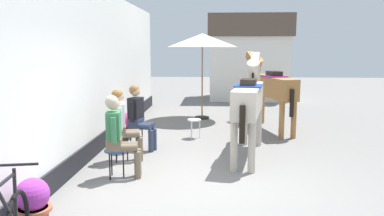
{
  "coord_description": "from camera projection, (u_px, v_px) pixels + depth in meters",
  "views": [
    {
      "loc": [
        0.03,
        -5.83,
        2.15
      ],
      "look_at": [
        -0.4,
        1.2,
        1.05
      ],
      "focal_mm": 36.05,
      "sensor_mm": 36.0,
      "label": 1
    }
  ],
  "objects": [
    {
      "name": "seated_visitor_near",
      "position": [
        118.0,
        132.0,
        6.35
      ],
      "size": [
        0.61,
        0.49,
        1.39
      ],
      "color": "#194C99",
      "rests_on": "ground_plane"
    },
    {
      "name": "seated_visitor_middle",
      "position": [
        123.0,
        121.0,
        7.32
      ],
      "size": [
        0.61,
        0.48,
        1.39
      ],
      "color": "black",
      "rests_on": "ground_plane"
    },
    {
      "name": "distant_cottage",
      "position": [
        248.0,
        56.0,
        16.31
      ],
      "size": [
        3.4,
        2.6,
        3.5
      ],
      "color": "silver",
      "rests_on": "ground_plane"
    },
    {
      "name": "spare_stool_white",
      "position": [
        194.0,
        122.0,
        9.23
      ],
      "size": [
        0.32,
        0.32,
        0.46
      ],
      "color": "white",
      "rests_on": "ground_plane"
    },
    {
      "name": "ground_plane",
      "position": [
        214.0,
        140.0,
        9.04
      ],
      "size": [
        40.0,
        40.0,
        0.0
      ],
      "primitive_type": "plane",
      "color": "slate"
    },
    {
      "name": "flower_planter_nearest",
      "position": [
        33.0,
        203.0,
        4.55
      ],
      "size": [
        0.43,
        0.43,
        0.64
      ],
      "color": "#A85638",
      "rests_on": "ground_plane"
    },
    {
      "name": "flower_planter_farthest",
      "position": [
        124.0,
        125.0,
        9.13
      ],
      "size": [
        0.43,
        0.43,
        0.64
      ],
      "color": "#4C4C51",
      "rests_on": "ground_plane"
    },
    {
      "name": "cafe_parasol",
      "position": [
        202.0,
        41.0,
        11.5
      ],
      "size": [
        2.1,
        2.1,
        2.58
      ],
      "color": "black",
      "rests_on": "ground_plane"
    },
    {
      "name": "saddled_horse_near",
      "position": [
        249.0,
        99.0,
        7.63
      ],
      "size": [
        0.81,
        2.98,
        2.06
      ],
      "color": "#B2A899",
      "rests_on": "ground_plane"
    },
    {
      "name": "pub_facade_wall",
      "position": [
        83.0,
        80.0,
        7.48
      ],
      "size": [
        0.34,
        14.0,
        3.4
      ],
      "color": "white",
      "rests_on": "ground_plane"
    },
    {
      "name": "saddled_horse_far",
      "position": [
        270.0,
        86.0,
        10.12
      ],
      "size": [
        1.08,
        2.92,
        2.06
      ],
      "color": "#9E6B38",
      "rests_on": "ground_plane"
    },
    {
      "name": "seated_visitor_far",
      "position": [
        139.0,
        114.0,
        8.12
      ],
      "size": [
        0.61,
        0.48,
        1.39
      ],
      "color": "red",
      "rests_on": "ground_plane"
    }
  ]
}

